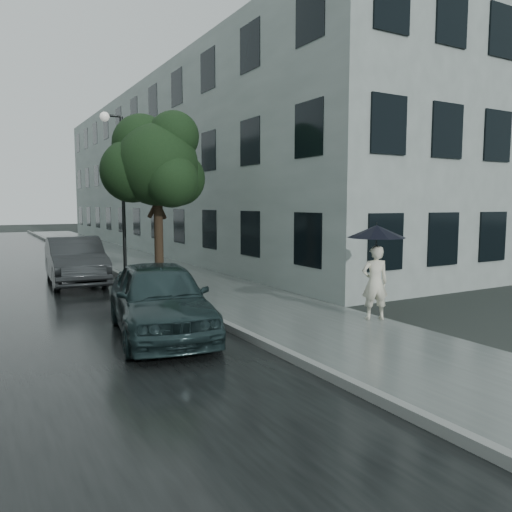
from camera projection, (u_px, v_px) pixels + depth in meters
ground at (317, 330)px, 10.25m from camera, size 120.00×120.00×0.00m
sidewalk at (148, 266)px, 20.74m from camera, size 3.50×60.00×0.01m
kerb_near at (104, 267)px, 19.83m from camera, size 0.15×60.00×0.15m
asphalt_road at (6, 275)px, 18.11m from camera, size 6.85×60.00×0.00m
building_near at (194, 171)px, 29.32m from camera, size 7.02×36.00×9.00m
pedestrian at (375, 282)px, 11.12m from camera, size 0.71×0.60×1.67m
umbrella at (376, 231)px, 10.96m from camera, size 1.65×1.65×1.24m
street_tree at (156, 164)px, 15.56m from camera, size 3.34×3.03×5.46m
lamp_post at (119, 185)px, 17.10m from camera, size 0.85×0.32×5.65m
car_near at (160, 298)px, 9.81m from camera, size 2.40×4.51×1.46m
car_far at (75, 260)px, 16.17m from camera, size 1.86×4.65×1.50m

